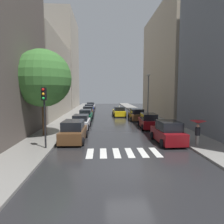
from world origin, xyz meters
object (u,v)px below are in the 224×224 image
at_px(parked_car_left_nearest, 74,132).
at_px(parked_car_left_fourth, 88,111).
at_px(parked_car_right_nearest, 168,133).
at_px(street_tree_left, 43,78).
at_px(traffic_light_left_corner, 44,104).
at_px(lamp_post_right, 148,93).
at_px(parked_car_right_third, 137,115).
at_px(pedestrian_foreground, 198,127).
at_px(parked_car_left_third, 86,115).
at_px(parked_car_right_second, 148,121).
at_px(taxi_midroad, 119,112).
at_px(parked_car_left_sixth, 91,106).
at_px(parked_car_left_fifth, 89,108).
at_px(parked_car_left_second, 81,122).

height_order(parked_car_left_nearest, parked_car_left_fourth, parked_car_left_nearest).
height_order(parked_car_right_nearest, street_tree_left, street_tree_left).
distance_m(traffic_light_left_corner, lamp_post_right, 18.68).
height_order(parked_car_right_nearest, parked_car_right_third, parked_car_right_nearest).
xyz_separation_m(parked_car_right_third, pedestrian_foreground, (1.96, -14.49, 0.77)).
distance_m(parked_car_left_third, street_tree_left, 11.79).
relative_size(parked_car_right_second, pedestrian_foreground, 2.36).
xyz_separation_m(parked_car_left_third, taxi_midroad, (5.33, 4.76, 0.01)).
bearing_deg(parked_car_left_fourth, taxi_midroad, -101.58).
bearing_deg(parked_car_right_nearest, parked_car_left_sixth, 12.79).
distance_m(parked_car_right_nearest, parked_car_right_second, 6.76).
bearing_deg(lamp_post_right, parked_car_right_third, -164.97).
xyz_separation_m(parked_car_left_sixth, street_tree_left, (-2.81, -29.09, 4.58)).
bearing_deg(parked_car_right_third, parked_car_left_sixth, 23.05).
bearing_deg(parked_car_left_fifth, parked_car_left_nearest, 177.89).
height_order(parked_car_left_nearest, street_tree_left, street_tree_left).
bearing_deg(taxi_midroad, parked_car_right_nearest, -174.04).
relative_size(parked_car_left_third, parked_car_left_fifth, 1.02).
height_order(parked_car_right_third, traffic_light_left_corner, traffic_light_left_corner).
bearing_deg(pedestrian_foreground, parked_car_right_nearest, -78.92).
bearing_deg(taxi_midroad, parked_car_right_second, -169.58).
relative_size(parked_car_right_nearest, taxi_midroad, 0.88).
relative_size(parked_car_right_nearest, pedestrian_foreground, 2.19).
relative_size(parked_car_left_second, parked_car_right_second, 0.94).
bearing_deg(street_tree_left, taxi_midroad, 61.18).
height_order(parked_car_left_third, parked_car_right_nearest, parked_car_right_nearest).
bearing_deg(parked_car_left_nearest, parked_car_right_second, -51.27).
bearing_deg(parked_car_left_fourth, parked_car_left_sixth, -0.20).
relative_size(parked_car_left_second, parked_car_right_nearest, 1.01).
relative_size(parked_car_left_sixth, pedestrian_foreground, 2.26).
relative_size(parked_car_left_nearest, street_tree_left, 0.54).
bearing_deg(traffic_light_left_corner, parked_car_left_fourth, 85.28).
distance_m(taxi_midroad, lamp_post_right, 6.76).
bearing_deg(parked_car_left_fifth, taxi_midroad, -146.70).
distance_m(parked_car_right_nearest, street_tree_left, 11.94).
relative_size(parked_car_left_fifth, parked_car_right_nearest, 1.07).
distance_m(pedestrian_foreground, lamp_post_right, 15.16).
height_order(parked_car_left_second, street_tree_left, street_tree_left).
xyz_separation_m(parked_car_right_second, parked_car_right_third, (-0.21, 6.41, 0.01)).
xyz_separation_m(parked_car_left_second, parked_car_right_nearest, (7.69, -6.97, 0.10)).
height_order(parked_car_left_fourth, parked_car_right_third, parked_car_right_third).
bearing_deg(parked_car_left_third, parked_car_left_nearest, -179.12).
bearing_deg(parked_car_left_fourth, traffic_light_left_corner, 174.32).
height_order(parked_car_left_fourth, pedestrian_foreground, pedestrian_foreground).
xyz_separation_m(parked_car_left_third, parked_car_right_nearest, (7.62, -13.36, 0.09)).
xyz_separation_m(parked_car_left_fourth, pedestrian_foreground, (9.47, -20.44, 0.79)).
bearing_deg(parked_car_left_second, pedestrian_foreground, -129.83).
bearing_deg(parked_car_right_third, lamp_post_right, -74.08).
xyz_separation_m(parked_car_left_fourth, parked_car_left_fifth, (-0.19, 6.71, -0.02)).
relative_size(parked_car_right_second, lamp_post_right, 0.66).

